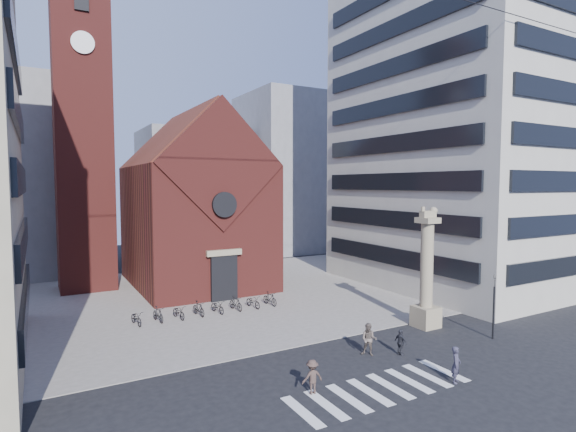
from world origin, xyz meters
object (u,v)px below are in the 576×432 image
object	(u,v)px
traffic_light	(494,305)
pedestrian_2	(401,342)
pedestrian_1	(369,339)
pedestrian_0	(456,365)
scooter_0	(136,318)
lion_column	(427,279)

from	to	relation	value
traffic_light	pedestrian_2	world-z (taller)	traffic_light
pedestrian_1	pedestrian_0	bearing A→B (deg)	-23.02
pedestrian_1	scooter_0	world-z (taller)	pedestrian_1
lion_column	pedestrian_0	xyz separation A→B (m)	(-5.53, -7.33, -2.51)
pedestrian_0	pedestrian_2	distance (m)	4.20
scooter_0	traffic_light	bearing A→B (deg)	-45.11
pedestrian_2	scooter_0	world-z (taller)	pedestrian_2
pedestrian_1	scooter_0	xyz separation A→B (m)	(-11.03, 12.73, -0.42)
pedestrian_2	scooter_0	distance (m)	18.64
traffic_light	pedestrian_2	size ratio (longest dim) A/B	2.77
traffic_light	pedestrian_0	xyz separation A→B (m)	(-7.52, -3.33, -1.34)
traffic_light	pedestrian_0	size ratio (longest dim) A/B	2.28
pedestrian_1	pedestrian_2	size ratio (longest dim) A/B	1.25
scooter_0	pedestrian_1	bearing A→B (deg)	-58.41
lion_column	pedestrian_2	bearing A→B (deg)	-149.73
pedestrian_2	scooter_0	xyz separation A→B (m)	(-12.72, 13.63, -0.22)
traffic_light	pedestrian_2	bearing A→B (deg)	173.34
traffic_light	pedestrian_2	distance (m)	7.57
lion_column	traffic_light	xyz separation A→B (m)	(1.99, -4.00, -1.17)
pedestrian_0	pedestrian_1	xyz separation A→B (m)	(-1.55, 5.09, 0.03)
lion_column	pedestrian_0	size ratio (longest dim) A/B	4.60
lion_column	pedestrian_1	distance (m)	7.83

